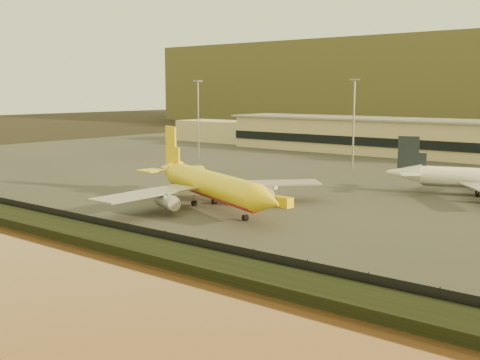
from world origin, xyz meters
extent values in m
plane|color=black|center=(0.00, 0.00, 0.00)|extent=(900.00, 900.00, 0.00)
cube|color=black|center=(0.00, -17.00, 0.70)|extent=(320.00, 7.00, 1.40)
cube|color=#2D2D2D|center=(0.00, 95.00, 0.10)|extent=(320.00, 220.00, 0.20)
cube|color=black|center=(0.00, -13.00, 1.30)|extent=(300.00, 0.05, 2.20)
cube|color=#C7B78A|center=(0.00, 125.00, 6.20)|extent=(160.00, 22.00, 12.00)
cube|color=black|center=(0.00, 113.80, 5.20)|extent=(160.00, 0.60, 3.00)
cube|color=gray|center=(0.00, 125.00, 12.50)|extent=(164.00, 24.00, 0.60)
cube|color=#C7B78A|center=(-95.00, 129.00, 4.70)|extent=(50.00, 18.00, 9.00)
cylinder|color=slate|center=(-60.00, 70.00, 12.70)|extent=(0.50, 0.50, 25.00)
cube|color=slate|center=(-60.00, 70.00, 25.40)|extent=(2.20, 2.20, 0.40)
cylinder|color=slate|center=(-10.00, 80.00, 12.70)|extent=(0.50, 0.50, 25.00)
cube|color=slate|center=(-10.00, 80.00, 25.40)|extent=(2.20, 2.20, 0.40)
cube|color=brown|center=(-140.00, 340.00, 27.50)|extent=(260.00, 160.00, 55.00)
cylinder|color=yellow|center=(-3.52, 12.49, 4.81)|extent=(32.90, 17.22, 4.85)
cylinder|color=red|center=(-3.52, 12.49, 3.96)|extent=(31.63, 15.88, 3.78)
cone|color=yellow|center=(15.03, 4.88, 4.81)|extent=(7.88, 6.96, 4.85)
cone|color=yellow|center=(-22.93, 20.45, 5.17)|extent=(9.60, 7.67, 4.85)
cube|color=yellow|center=(-22.06, 20.09, 10.50)|extent=(4.89, 2.30, 8.48)
cube|color=yellow|center=(-19.36, 24.22, 5.53)|extent=(6.53, 6.53, 0.29)
cube|color=yellow|center=(-23.04, 15.25, 5.53)|extent=(4.99, 4.94, 0.29)
cube|color=gray|center=(0.52, 24.79, 3.96)|extent=(19.32, 19.57, 0.29)
cylinder|color=gray|center=(1.48, 20.99, 2.62)|extent=(6.19, 4.59, 2.67)
cube|color=gray|center=(-9.28, 0.89, 3.96)|extent=(6.63, 21.01, 0.29)
cylinder|color=gray|center=(-5.93, 2.92, 2.62)|extent=(6.19, 4.59, 2.67)
cylinder|color=black|center=(8.35, 7.62, 0.73)|extent=(1.31, 1.19, 1.07)
cylinder|color=slate|center=(8.35, 7.62, 1.29)|extent=(0.19, 0.19, 2.18)
cylinder|color=black|center=(-7.58, 11.80, 0.73)|extent=(1.31, 1.19, 1.07)
cylinder|color=slate|center=(-7.58, 11.80, 1.29)|extent=(0.19, 0.19, 2.18)
cylinder|color=black|center=(-5.92, 15.83, 0.73)|extent=(1.31, 1.19, 1.07)
cylinder|color=slate|center=(-5.92, 15.83, 1.29)|extent=(0.19, 0.19, 2.18)
cone|color=white|center=(16.87, 53.43, 4.41)|extent=(8.28, 6.14, 4.10)
cube|color=#19202D|center=(17.65, 53.68, 8.92)|extent=(4.40, 1.68, 7.18)
cube|color=white|center=(17.19, 57.84, 4.71)|extent=(4.13, 3.93, 0.25)
cube|color=white|center=(19.67, 50.02, 4.71)|extent=(5.61, 5.56, 0.25)
cylinder|color=black|center=(32.09, 56.32, 0.65)|extent=(1.08, 0.96, 0.90)
cylinder|color=slate|center=(32.09, 56.32, 1.12)|extent=(0.22, 0.22, 1.85)
cylinder|color=black|center=(30.98, 59.84, 0.65)|extent=(1.08, 0.96, 0.90)
cylinder|color=slate|center=(30.98, 59.84, 1.12)|extent=(0.22, 0.22, 1.85)
cube|color=yellow|center=(6.03, 22.03, 1.17)|extent=(4.54, 2.50, 1.95)
cube|color=white|center=(-8.48, 37.64, 1.02)|extent=(3.90, 2.38, 1.64)
camera|label=1|loc=(71.02, -71.86, 22.40)|focal=45.00mm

